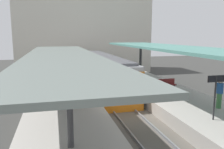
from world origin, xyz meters
TOP-DOWN VIEW (x-y plane):
  - ground_plane at (0.00, 0.00)m, footprint 80.00×80.00m
  - platform_left at (-3.80, 0.00)m, footprint 4.40×28.00m
  - platform_right at (3.80, 0.00)m, footprint 4.40×28.00m
  - track_ballast at (0.00, 0.00)m, footprint 3.20×28.00m
  - rail_near_side at (-0.72, 0.00)m, footprint 0.08×28.00m
  - rail_far_side at (0.72, 0.00)m, footprint 0.08×28.00m
  - commuter_train at (0.00, 7.71)m, footprint 2.78×14.25m
  - canopy_left at (-3.80, 1.40)m, footprint 4.18×21.00m
  - canopy_right at (3.80, 1.40)m, footprint 4.18×21.00m
  - platform_bench at (3.89, 2.44)m, footprint 1.40×0.41m
  - platform_sign at (3.19, -3.78)m, footprint 0.90×0.08m
  - passenger_near_bench at (4.73, -2.25)m, footprint 0.36×0.36m
  - station_building_backdrop at (-0.04, 20.00)m, footprint 18.00×6.00m

SIDE VIEW (x-z plane):
  - ground_plane at x=0.00m, z-range 0.00..0.00m
  - track_ballast at x=0.00m, z-range 0.00..0.20m
  - rail_near_side at x=-0.72m, z-range 0.20..0.34m
  - rail_far_side at x=0.72m, z-range 0.20..0.34m
  - platform_left at x=-3.80m, z-range 0.00..1.00m
  - platform_right at x=3.80m, z-range 0.00..1.00m
  - platform_bench at x=3.89m, z-range 1.03..1.89m
  - commuter_train at x=0.00m, z-range 0.18..3.28m
  - passenger_near_bench at x=4.73m, z-range 1.03..2.70m
  - platform_sign at x=3.19m, z-range 1.52..3.73m
  - canopy_left at x=-3.80m, z-range 2.37..5.33m
  - canopy_right at x=3.80m, z-range 2.54..5.87m
  - station_building_backdrop at x=-0.04m, z-range 0.00..11.00m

